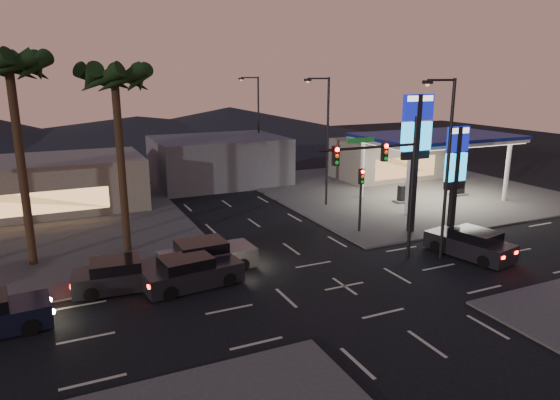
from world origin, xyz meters
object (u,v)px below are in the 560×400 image
car_lane_a_front (191,272)px  car_lane_b_front (206,257)px  pylon_sign_short (456,163)px  car_lane_b_mid (121,275)px  gas_station (436,139)px  traffic_signal_mast (388,170)px  suv_station (471,244)px  pylon_sign_tall (416,136)px

car_lane_a_front → car_lane_b_front: bearing=53.3°
pylon_sign_short → car_lane_b_mid: size_ratio=1.43×
pylon_sign_short → car_lane_b_mid: bearing=-179.4°
car_lane_b_front → car_lane_b_mid: (-4.45, -0.62, -0.05)m
car_lane_a_front → car_lane_b_mid: bearing=160.5°
gas_station → traffic_signal_mast: size_ratio=1.53×
gas_station → suv_station: 14.20m
car_lane_b_mid → suv_station: (18.81, -3.70, 0.03)m
gas_station → pylon_sign_short: bearing=-123.7°
pylon_sign_tall → traffic_signal_mast: (-4.74, -3.51, -1.17)m
car_lane_a_front → gas_station: bearing=21.2°
pylon_sign_short → suv_station: size_ratio=1.36×
car_lane_a_front → suv_station: (15.65, -2.58, 0.01)m
pylon_sign_short → car_lane_b_mid: (-21.03, -0.24, -3.94)m
pylon_sign_short → traffic_signal_mast: traffic_signal_mast is taller
gas_station → car_lane_a_front: gas_station is taller
suv_station → car_lane_a_front: bearing=170.6°
gas_station → car_lane_b_front: gas_station is taller
gas_station → pylon_sign_short: size_ratio=1.74×
car_lane_b_front → suv_station: (14.35, -4.32, -0.02)m
pylon_sign_tall → car_lane_a_front: bearing=-171.3°
traffic_signal_mast → pylon_sign_short: bearing=19.1°
gas_station → car_lane_b_mid: 27.50m
gas_station → car_lane_b_front: size_ratio=2.35×
traffic_signal_mast → car_lane_a_front: traffic_signal_mast is taller
car_lane_b_mid → car_lane_a_front: bearing=-19.5°
gas_station → car_lane_b_front: bearing=-161.7°
pylon_sign_tall → car_lane_b_mid: pylon_sign_tall is taller
traffic_signal_mast → car_lane_b_front: traffic_signal_mast is taller
pylon_sign_short → suv_station: bearing=-119.5°
gas_station → car_lane_b_mid: bearing=-163.4°
traffic_signal_mast → gas_station: bearing=39.3°
car_lane_a_front → car_lane_b_front: car_lane_b_front is taller
suv_station → gas_station: bearing=57.7°
gas_station → traffic_signal_mast: 15.82m
gas_station → suv_station: gas_station is taller
car_lane_b_front → car_lane_b_mid: 4.49m
pylon_sign_short → car_lane_b_front: 17.03m
traffic_signal_mast → car_lane_b_front: size_ratio=1.54×
traffic_signal_mast → car_lane_b_mid: traffic_signal_mast is taller
pylon_sign_tall → suv_station: pylon_sign_tall is taller
car_lane_b_front → traffic_signal_mast: bearing=-17.2°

